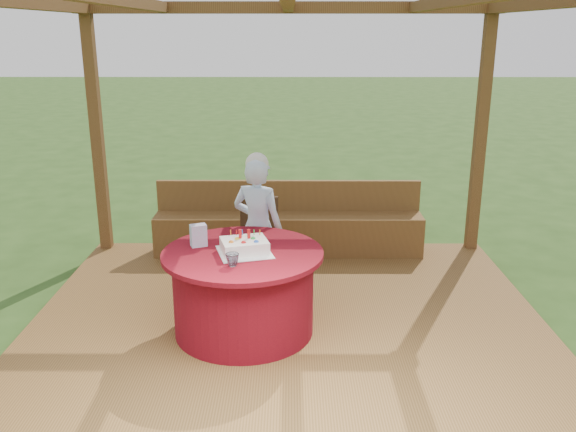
# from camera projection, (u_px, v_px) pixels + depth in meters

# --- Properties ---
(ground) EXTENTS (60.00, 60.00, 0.00)m
(ground) POSITION_uv_depth(u_px,v_px,m) (288.00, 332.00, 5.38)
(ground) COLOR #264617
(ground) RESTS_ON ground
(deck) EXTENTS (4.50, 4.00, 0.12)m
(deck) POSITION_uv_depth(u_px,v_px,m) (288.00, 326.00, 5.36)
(deck) COLOR brown
(deck) RESTS_ON ground
(pergola) EXTENTS (4.50, 4.00, 2.72)m
(pergola) POSITION_uv_depth(u_px,v_px,m) (288.00, 51.00, 4.67)
(pergola) COLOR brown
(pergola) RESTS_ON deck
(bench) EXTENTS (3.00, 0.42, 0.80)m
(bench) POSITION_uv_depth(u_px,v_px,m) (288.00, 230.00, 6.91)
(bench) COLOR brown
(bench) RESTS_ON deck
(table) EXTENTS (1.32, 1.32, 0.71)m
(table) POSITION_uv_depth(u_px,v_px,m) (244.00, 291.00, 5.06)
(table) COLOR maroon
(table) RESTS_ON deck
(chair) EXTENTS (0.42, 0.42, 0.83)m
(chair) POSITION_uv_depth(u_px,v_px,m) (260.00, 237.00, 6.11)
(chair) COLOR #362211
(chair) RESTS_ON deck
(elderly_woman) EXTENTS (0.57, 0.47, 1.38)m
(elderly_woman) POSITION_uv_depth(u_px,v_px,m) (258.00, 225.00, 5.69)
(elderly_woman) COLOR #ABD3FF
(elderly_woman) RESTS_ON deck
(birthday_cake) EXTENTS (0.51, 0.51, 0.18)m
(birthday_cake) POSITION_uv_depth(u_px,v_px,m) (244.00, 246.00, 4.91)
(birthday_cake) COLOR white
(birthday_cake) RESTS_ON table
(gift_bag) EXTENTS (0.15, 0.13, 0.19)m
(gift_bag) POSITION_uv_depth(u_px,v_px,m) (198.00, 235.00, 5.05)
(gift_bag) COLOR #D88CBE
(gift_bag) RESTS_ON table
(drinking_glass) EXTENTS (0.11, 0.11, 0.10)m
(drinking_glass) POSITION_uv_depth(u_px,v_px,m) (232.00, 260.00, 4.64)
(drinking_glass) COLOR silver
(drinking_glass) RESTS_ON table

